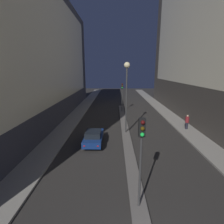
{
  "coord_description": "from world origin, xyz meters",
  "views": [
    {
      "loc": [
        -1.31,
        -4.32,
        7.2
      ],
      "look_at": [
        -1.73,
        23.49,
        0.5
      ],
      "focal_mm": 28.0,
      "sensor_mm": 36.0,
      "label": 1
    }
  ],
  "objects_px": {
    "traffic_light_mid": "(122,91)",
    "pedestrian_on_right_sidewalk": "(187,122)",
    "car_left_lane": "(94,137)",
    "traffic_light_near": "(141,144)",
    "street_lamp": "(127,81)"
  },
  "relations": [
    {
      "from": "traffic_light_mid",
      "to": "pedestrian_on_right_sidewalk",
      "type": "height_order",
      "value": "traffic_light_mid"
    },
    {
      "from": "car_left_lane",
      "to": "traffic_light_near",
      "type": "bearing_deg",
      "value": -67.92
    },
    {
      "from": "street_lamp",
      "to": "traffic_light_near",
      "type": "bearing_deg",
      "value": -90.0
    },
    {
      "from": "car_left_lane",
      "to": "pedestrian_on_right_sidewalk",
      "type": "height_order",
      "value": "pedestrian_on_right_sidewalk"
    },
    {
      "from": "traffic_light_near",
      "to": "car_left_lane",
      "type": "distance_m",
      "value": 9.48
    },
    {
      "from": "traffic_light_mid",
      "to": "car_left_lane",
      "type": "distance_m",
      "value": 14.74
    },
    {
      "from": "street_lamp",
      "to": "pedestrian_on_right_sidewalk",
      "type": "bearing_deg",
      "value": 9.35
    },
    {
      "from": "traffic_light_near",
      "to": "pedestrian_on_right_sidewalk",
      "type": "distance_m",
      "value": 14.96
    },
    {
      "from": "traffic_light_mid",
      "to": "traffic_light_near",
      "type": "bearing_deg",
      "value": -90.0
    },
    {
      "from": "traffic_light_near",
      "to": "car_left_lane",
      "type": "height_order",
      "value": "traffic_light_near"
    },
    {
      "from": "traffic_light_near",
      "to": "pedestrian_on_right_sidewalk",
      "type": "relative_size",
      "value": 2.75
    },
    {
      "from": "traffic_light_near",
      "to": "traffic_light_mid",
      "type": "height_order",
      "value": "same"
    },
    {
      "from": "traffic_light_near",
      "to": "traffic_light_mid",
      "type": "distance_m",
      "value": 22.38
    },
    {
      "from": "traffic_light_near",
      "to": "street_lamp",
      "type": "relative_size",
      "value": 0.61
    },
    {
      "from": "traffic_light_near",
      "to": "street_lamp",
      "type": "xyz_separation_m",
      "value": [
        0.0,
        11.41,
        2.38
      ]
    }
  ]
}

